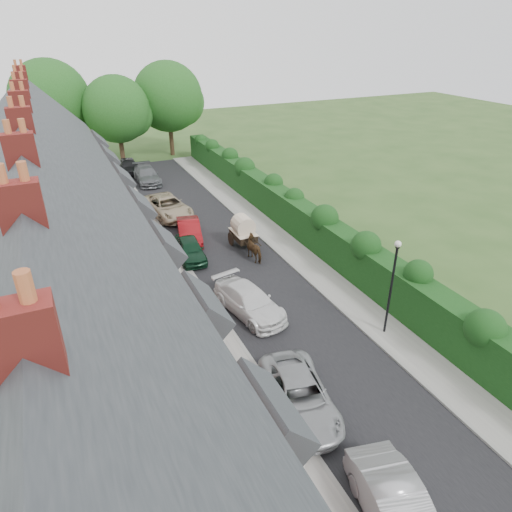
{
  "coord_description": "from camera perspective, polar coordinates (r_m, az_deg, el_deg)",
  "views": [
    {
      "loc": [
        -10.26,
        -10.23,
        14.04
      ],
      "look_at": [
        -0.7,
        10.54,
        2.2
      ],
      "focal_mm": 32.0,
      "sensor_mm": 36.0,
      "label": 1
    }
  ],
  "objects": [
    {
      "name": "kerb_house_side",
      "position": [
        26.28,
        -6.09,
        -4.91
      ],
      "size": [
        0.18,
        58.0,
        0.13
      ],
      "primitive_type": "cube",
      "color": "gray",
      "rests_on": "ground"
    },
    {
      "name": "kerb_hedge_side",
      "position": [
        28.46,
        5.57,
        -2.17
      ],
      "size": [
        0.18,
        58.0,
        0.13
      ],
      "primitive_type": "cube",
      "color": "gray",
      "rests_on": "ground"
    },
    {
      "name": "garden_wall_row",
      "position": [
        24.85,
        -9.31,
        -6.15
      ],
      "size": [
        0.35,
        40.35,
        1.1
      ],
      "color": "maroon",
      "rests_on": "ground"
    },
    {
      "name": "horse_cart",
      "position": [
        31.22,
        -1.62,
        3.34
      ],
      "size": [
        1.46,
        3.22,
        2.32
      ],
      "color": "black",
      "rests_on": "ground"
    },
    {
      "name": "car_black",
      "position": [
        49.45,
        -15.63,
        10.78
      ],
      "size": [
        2.11,
        4.46,
        1.48
      ],
      "primitive_type": "imported",
      "rotation": [
        0.0,
        0.0,
        -0.09
      ],
      "color": "black",
      "rests_on": "ground"
    },
    {
      "name": "ground",
      "position": [
        20.17,
        15.24,
        -17.96
      ],
      "size": [
        140.0,
        140.0,
        0.0
      ],
      "primitive_type": "plane",
      "color": "#2D4C1E",
      "rests_on": "ground"
    },
    {
      "name": "pavement_house_side",
      "position": [
        26.09,
        -7.76,
        -5.3
      ],
      "size": [
        1.7,
        58.0,
        0.12
      ],
      "primitive_type": "cube",
      "color": "gray",
      "rests_on": "ground"
    },
    {
      "name": "tree_far_left",
      "position": [
        51.55,
        -16.65,
        17.01
      ],
      "size": [
        7.14,
        6.8,
        9.29
      ],
      "color": "#332316",
      "rests_on": "ground"
    },
    {
      "name": "pavement_hedge_side",
      "position": [
        28.95,
        7.38,
        -1.74
      ],
      "size": [
        2.2,
        58.0,
        0.12
      ],
      "primitive_type": "cube",
      "color": "gray",
      "rests_on": "ground"
    },
    {
      "name": "car_silver_b",
      "position": [
        19.12,
        5.44,
        -16.98
      ],
      "size": [
        3.29,
        5.46,
        1.42
      ],
      "primitive_type": "imported",
      "rotation": [
        0.0,
        0.0,
        -0.19
      ],
      "color": "#989B9E",
      "rests_on": "ground"
    },
    {
      "name": "terrace_row",
      "position": [
        22.37,
        -23.74,
        -0.43
      ],
      "size": [
        9.05,
        40.5,
        11.5
      ],
      "color": "brown",
      "rests_on": "ground"
    },
    {
      "name": "tree_far_right",
      "position": [
        54.6,
        -10.56,
        18.82
      ],
      "size": [
        7.98,
        7.6,
        10.31
      ],
      "color": "#332316",
      "rests_on": "ground"
    },
    {
      "name": "car_beige",
      "position": [
        37.35,
        -11.0,
        6.09
      ],
      "size": [
        3.44,
        6.0,
        1.58
      ],
      "primitive_type": "imported",
      "rotation": [
        0.0,
        0.0,
        0.15
      ],
      "color": "tan",
      "rests_on": "ground"
    },
    {
      "name": "lamppost",
      "position": [
        22.46,
        16.73,
        -2.47
      ],
      "size": [
        0.32,
        0.32,
        5.16
      ],
      "color": "black",
      "rests_on": "ground"
    },
    {
      "name": "car_red",
      "position": [
        32.79,
        -8.35,
        3.12
      ],
      "size": [
        2.4,
        4.61,
        1.45
      ],
      "primitive_type": "imported",
      "rotation": [
        0.0,
        0.0,
        -0.21
      ],
      "color": "maroon",
      "rests_on": "ground"
    },
    {
      "name": "road",
      "position": [
        27.25,
        -0.02,
        -3.6
      ],
      "size": [
        6.0,
        58.0,
        0.02
      ],
      "primitive_type": "cube",
      "color": "black",
      "rests_on": "ground"
    },
    {
      "name": "car_grey",
      "position": [
        45.97,
        -13.5,
        9.82
      ],
      "size": [
        2.19,
        5.17,
        1.49
      ],
      "primitive_type": "imported",
      "rotation": [
        0.0,
        0.0,
        -0.02
      ],
      "color": "#595C60",
      "rests_on": "ground"
    },
    {
      "name": "horse",
      "position": [
        29.76,
        -0.05,
        0.96
      ],
      "size": [
        1.09,
        1.98,
        1.59
      ],
      "primitive_type": "imported",
      "rotation": [
        0.0,
        0.0,
        3.27
      ],
      "color": "#432D18",
      "rests_on": "ground"
    },
    {
      "name": "tree_far_back",
      "position": [
        53.84,
        -23.83,
        17.28
      ],
      "size": [
        8.4,
        8.0,
        10.82
      ],
      "color": "#332316",
      "rests_on": "ground"
    },
    {
      "name": "car_white",
      "position": [
        24.41,
        -0.84,
        -5.68
      ],
      "size": [
        2.96,
        5.29,
        1.45
      ],
      "primitive_type": "imported",
      "rotation": [
        0.0,
        0.0,
        0.19
      ],
      "color": "white",
      "rests_on": "ground"
    },
    {
      "name": "car_green",
      "position": [
        30.24,
        -8.24,
        0.88
      ],
      "size": [
        1.99,
        4.17,
        1.38
      ],
      "primitive_type": "imported",
      "rotation": [
        0.0,
        0.0,
        -0.09
      ],
      "color": "black",
      "rests_on": "ground"
    },
    {
      "name": "hedge",
      "position": [
        29.16,
        10.58,
        1.64
      ],
      "size": [
        2.1,
        58.0,
        2.85
      ],
      "color": "#113410",
      "rests_on": "ground"
    }
  ]
}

